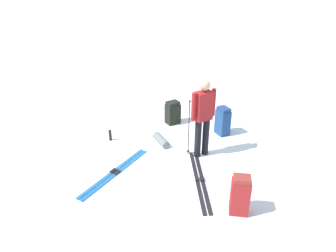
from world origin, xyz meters
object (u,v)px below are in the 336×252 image
Objects in this scene: ski_pair_far at (115,172)px; backpack_large_dark at (240,195)px; skier_standing at (203,115)px; sleeping_mat_rolled at (161,140)px; backpack_bright at (223,121)px; thermos_bottle at (110,135)px; ski_poles_planted_near at (192,126)px; backpack_small_spare at (173,113)px; ski_pair_near at (199,179)px.

backpack_large_dark is (2.39, 0.62, 0.34)m from ski_pair_far.
sleeping_mat_rolled is at bearing -167.47° from skier_standing.
thermos_bottle is at bearing -132.10° from backpack_bright.
ski_poles_planted_near is 1.01m from sleeping_mat_rolled.
backpack_small_spare is 0.48× the size of ski_poles_planted_near.
sleeping_mat_rolled is (0.50, -0.99, -0.20)m from backpack_small_spare.
ski_pair_near is (0.51, -0.76, -0.94)m from skier_standing.
ski_pair_far is 2.53m from backpack_small_spare.
thermos_bottle is (-0.51, -1.65, -0.16)m from backpack_small_spare.
backpack_bright is 1.26× the size of sleeping_mat_rolled.
ski_pair_near is 1.66m from ski_pair_far.
ski_poles_planted_near is at bearing 6.48° from sleeping_mat_rolled.
ski_pair_near is 2.49m from thermos_bottle.
ski_poles_planted_near reaches higher than ski_pair_near.
skier_standing reaches higher than ski_pair_near.
ski_pair_far is at bearing -165.40° from backpack_large_dark.
thermos_bottle is (-1.79, -1.99, -0.21)m from backpack_bright.
skier_standing is 2.31m from thermos_bottle.
skier_standing is 2.85× the size of backpack_small_spare.
backpack_bright is at bearing 110.27° from ski_pair_near.
backpack_large_dark is 2.72× the size of thermos_bottle.
ski_pair_far is 1.55× the size of ski_poles_planted_near.
backpack_small_spare is 1.09× the size of sleeping_mat_rolled.
sleeping_mat_rolled is 2.12× the size of thermos_bottle.
thermos_bottle is at bearing 177.25° from backpack_large_dark.
backpack_bright is at bearing 14.56° from backpack_small_spare.
ski_poles_planted_near is (-1.68, 0.92, 0.35)m from backpack_large_dark.
ski_poles_planted_near is (0.01, -1.23, 0.36)m from backpack_bright.
thermos_bottle is at bearing -157.38° from ski_poles_planted_near.
thermos_bottle is at bearing 144.11° from ski_pair_far.
backpack_large_dark is 3.49m from thermos_bottle.
skier_standing is at bearing -80.99° from backpack_bright.
ski_poles_planted_near reaches higher than backpack_small_spare.
backpack_small_spare is 1.13m from sleeping_mat_rolled.
sleeping_mat_rolled is at bearing -63.45° from backpack_small_spare.
backpack_large_dark is at bearing -16.09° from ski_pair_near.
backpack_bright is (-0.18, 1.11, -0.62)m from skier_standing.
ski_poles_planted_near is (-0.68, 0.63, 0.69)m from ski_pair_near.
backpack_large_dark reaches higher than backpack_bright.
skier_standing is at bearing 62.17° from ski_pair_far.
sleeping_mat_rolled is at bearing -120.84° from backpack_bright.
thermos_bottle is (-2.48, -0.12, 0.12)m from ski_pair_near.
backpack_bright is at bearing 47.90° from thermos_bottle.
skier_standing is 2.40× the size of backpack_large_dark.
skier_standing reaches higher than ski_poles_planted_near.
backpack_small_spare reaches higher than thermos_bottle.
backpack_bright is (-1.69, 2.15, -0.01)m from backpack_large_dark.
ski_pair_far is at bearing -104.22° from backpack_bright.
thermos_bottle is at bearing -107.11° from backpack_small_spare.
backpack_small_spare is at bearing 145.23° from ski_poles_planted_near.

